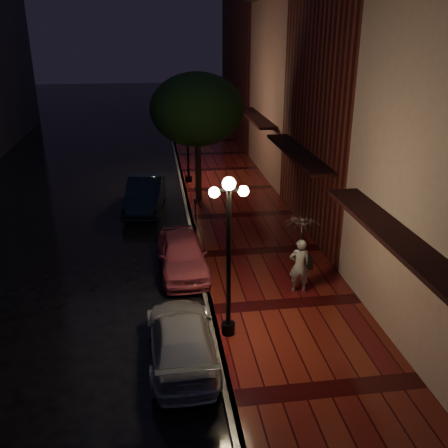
{
  "coord_description": "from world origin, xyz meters",
  "views": [
    {
      "loc": [
        -1.35,
        -16.13,
        7.76
      ],
      "look_at": [
        0.9,
        -0.33,
        1.4
      ],
      "focal_mm": 40.0,
      "sensor_mm": 36.0,
      "label": 1
    }
  ],
  "objects_px": {
    "streetlamp_far": "(187,135)",
    "navy_car": "(145,194)",
    "pink_car": "(182,254)",
    "silver_car": "(181,338)",
    "streetlamp_near": "(229,249)",
    "woman_with_umbrella": "(301,244)",
    "street_tree": "(197,112)",
    "parking_meter": "(196,211)"
  },
  "relations": [
    {
      "from": "streetlamp_far",
      "to": "navy_car",
      "type": "bearing_deg",
      "value": -122.13
    },
    {
      "from": "pink_car",
      "to": "silver_car",
      "type": "bearing_deg",
      "value": -96.49
    },
    {
      "from": "streetlamp_near",
      "to": "woman_with_umbrella",
      "type": "bearing_deg",
      "value": 38.15
    },
    {
      "from": "street_tree",
      "to": "woman_with_umbrella",
      "type": "relative_size",
      "value": 2.4
    },
    {
      "from": "navy_car",
      "to": "silver_car",
      "type": "height_order",
      "value": "navy_car"
    },
    {
      "from": "parking_meter",
      "to": "navy_car",
      "type": "bearing_deg",
      "value": 143.67
    },
    {
      "from": "street_tree",
      "to": "silver_car",
      "type": "relative_size",
      "value": 1.43
    },
    {
      "from": "streetlamp_far",
      "to": "woman_with_umbrella",
      "type": "height_order",
      "value": "streetlamp_far"
    },
    {
      "from": "streetlamp_far",
      "to": "parking_meter",
      "type": "xyz_separation_m",
      "value": [
        -0.2,
        -6.57,
        -1.68
      ]
    },
    {
      "from": "streetlamp_far",
      "to": "pink_car",
      "type": "height_order",
      "value": "streetlamp_far"
    },
    {
      "from": "woman_with_umbrella",
      "to": "parking_meter",
      "type": "xyz_separation_m",
      "value": [
        -2.67,
        5.48,
        -0.83
      ]
    },
    {
      "from": "pink_car",
      "to": "silver_car",
      "type": "relative_size",
      "value": 0.95
    },
    {
      "from": "woman_with_umbrella",
      "to": "navy_car",
      "type": "bearing_deg",
      "value": -50.2
    },
    {
      "from": "streetlamp_near",
      "to": "street_tree",
      "type": "distance_m",
      "value": 11.12
    },
    {
      "from": "streetlamp_far",
      "to": "street_tree",
      "type": "height_order",
      "value": "street_tree"
    },
    {
      "from": "streetlamp_near",
      "to": "street_tree",
      "type": "height_order",
      "value": "street_tree"
    },
    {
      "from": "streetlamp_near",
      "to": "woman_with_umbrella",
      "type": "relative_size",
      "value": 1.78
    },
    {
      "from": "streetlamp_near",
      "to": "street_tree",
      "type": "bearing_deg",
      "value": 88.65
    },
    {
      "from": "street_tree",
      "to": "silver_car",
      "type": "xyz_separation_m",
      "value": [
        -1.54,
        -11.7,
        -3.66
      ]
    },
    {
      "from": "streetlamp_near",
      "to": "pink_car",
      "type": "xyz_separation_m",
      "value": [
        -0.95,
        4.02,
        -1.94
      ]
    },
    {
      "from": "streetlamp_far",
      "to": "woman_with_umbrella",
      "type": "bearing_deg",
      "value": -78.42
    },
    {
      "from": "streetlamp_near",
      "to": "silver_car",
      "type": "relative_size",
      "value": 1.07
    },
    {
      "from": "pink_car",
      "to": "streetlamp_near",
      "type": "bearing_deg",
      "value": -79.18
    },
    {
      "from": "street_tree",
      "to": "silver_car",
      "type": "distance_m",
      "value": 12.36
    },
    {
      "from": "streetlamp_near",
      "to": "navy_car",
      "type": "bearing_deg",
      "value": 101.91
    },
    {
      "from": "streetlamp_near",
      "to": "street_tree",
      "type": "xyz_separation_m",
      "value": [
        0.26,
        10.99,
        1.64
      ]
    },
    {
      "from": "pink_car",
      "to": "silver_car",
      "type": "height_order",
      "value": "pink_car"
    },
    {
      "from": "streetlamp_far",
      "to": "parking_meter",
      "type": "relative_size",
      "value": 3.38
    },
    {
      "from": "silver_car",
      "to": "parking_meter",
      "type": "xyz_separation_m",
      "value": [
        1.08,
        8.14,
        0.33
      ]
    },
    {
      "from": "streetlamp_near",
      "to": "navy_car",
      "type": "distance_m",
      "value": 10.88
    },
    {
      "from": "woman_with_umbrella",
      "to": "street_tree",
      "type": "bearing_deg",
      "value": -65.2
    },
    {
      "from": "street_tree",
      "to": "parking_meter",
      "type": "height_order",
      "value": "street_tree"
    },
    {
      "from": "streetlamp_near",
      "to": "navy_car",
      "type": "relative_size",
      "value": 0.99
    },
    {
      "from": "streetlamp_far",
      "to": "parking_meter",
      "type": "bearing_deg",
      "value": -91.74
    },
    {
      "from": "parking_meter",
      "to": "streetlamp_far",
      "type": "bearing_deg",
      "value": 108.58
    },
    {
      "from": "streetlamp_near",
      "to": "pink_car",
      "type": "bearing_deg",
      "value": 103.29
    },
    {
      "from": "navy_car",
      "to": "street_tree",
      "type": "bearing_deg",
      "value": 18.48
    },
    {
      "from": "silver_car",
      "to": "parking_meter",
      "type": "height_order",
      "value": "parking_meter"
    },
    {
      "from": "pink_car",
      "to": "woman_with_umbrella",
      "type": "bearing_deg",
      "value": -33.79
    },
    {
      "from": "streetlamp_near",
      "to": "streetlamp_far",
      "type": "relative_size",
      "value": 1.0
    },
    {
      "from": "silver_car",
      "to": "woman_with_umbrella",
      "type": "relative_size",
      "value": 1.67
    },
    {
      "from": "silver_car",
      "to": "navy_car",
      "type": "bearing_deg",
      "value": -86.27
    }
  ]
}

